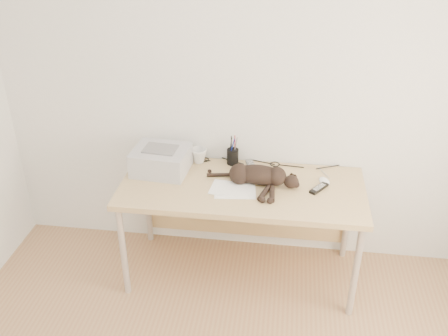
# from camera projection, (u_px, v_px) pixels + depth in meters

# --- Properties ---
(wall_back) EXTENTS (3.50, 0.00, 3.50)m
(wall_back) POSITION_uv_depth(u_px,v_px,m) (249.00, 86.00, 3.30)
(wall_back) COLOR silver
(wall_back) RESTS_ON floor
(desk) EXTENTS (1.60, 0.70, 0.74)m
(desk) POSITION_uv_depth(u_px,v_px,m) (243.00, 196.00, 3.41)
(desk) COLOR tan
(desk) RESTS_ON floor
(printer) EXTENTS (0.39, 0.34, 0.17)m
(printer) POSITION_uv_depth(u_px,v_px,m) (161.00, 160.00, 3.40)
(printer) COLOR #ACACB1
(printer) RESTS_ON desk
(papers) EXTENTS (0.31, 0.23, 0.01)m
(papers) POSITION_uv_depth(u_px,v_px,m) (233.00, 190.00, 3.21)
(papers) COLOR white
(papers) RESTS_ON desk
(cat) EXTENTS (0.62, 0.31, 0.14)m
(cat) POSITION_uv_depth(u_px,v_px,m) (256.00, 176.00, 3.25)
(cat) COLOR black
(cat) RESTS_ON desk
(mug) EXTENTS (0.14, 0.14, 0.10)m
(mug) POSITION_uv_depth(u_px,v_px,m) (199.00, 156.00, 3.52)
(mug) COLOR silver
(mug) RESTS_ON desk
(pen_cup) EXTENTS (0.08, 0.08, 0.21)m
(pen_cup) POSITION_uv_depth(u_px,v_px,m) (233.00, 156.00, 3.50)
(pen_cup) COLOR black
(pen_cup) RESTS_ON desk
(remote_grey) EXTENTS (0.10, 0.18, 0.02)m
(remote_grey) POSITION_uv_depth(u_px,v_px,m) (251.00, 166.00, 3.47)
(remote_grey) COLOR slate
(remote_grey) RESTS_ON desk
(remote_black) EXTENTS (0.13, 0.16, 0.02)m
(remote_black) POSITION_uv_depth(u_px,v_px,m) (319.00, 188.00, 3.22)
(remote_black) COLOR black
(remote_black) RESTS_ON desk
(mouse) EXTENTS (0.10, 0.12, 0.04)m
(mouse) POSITION_uv_depth(u_px,v_px,m) (325.00, 180.00, 3.30)
(mouse) COLOR white
(mouse) RESTS_ON desk
(cable_tangle) EXTENTS (1.36, 0.07, 0.01)m
(cable_tangle) POSITION_uv_depth(u_px,v_px,m) (247.00, 162.00, 3.53)
(cable_tangle) COLOR black
(cable_tangle) RESTS_ON desk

